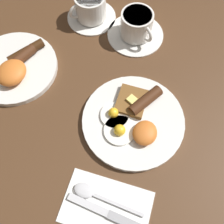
% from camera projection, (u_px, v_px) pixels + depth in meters
% --- Properties ---
extents(ground_plane, '(3.00, 3.00, 0.00)m').
position_uv_depth(ground_plane, '(133.00, 122.00, 0.63)').
color(ground_plane, '#4C301C').
extents(breakfast_plate_near, '(0.24, 0.24, 0.04)m').
position_uv_depth(breakfast_plate_near, '(133.00, 120.00, 0.62)').
color(breakfast_plate_near, silver).
rests_on(breakfast_plate_near, ground_plane).
extents(breakfast_plate_far, '(0.23, 0.23, 0.05)m').
position_uv_depth(breakfast_plate_far, '(14.00, 67.00, 0.69)').
color(breakfast_plate_far, silver).
rests_on(breakfast_plate_far, ground_plane).
extents(teacup_near, '(0.16, 0.16, 0.08)m').
position_uv_depth(teacup_near, '(136.00, 27.00, 0.72)').
color(teacup_near, silver).
rests_on(teacup_near, ground_plane).
extents(teacup_far, '(0.14, 0.14, 0.08)m').
position_uv_depth(teacup_far, '(91.00, 9.00, 0.75)').
color(teacup_far, silver).
rests_on(teacup_far, ground_plane).
extents(napkin, '(0.13, 0.19, 0.01)m').
position_uv_depth(napkin, '(107.00, 207.00, 0.55)').
color(napkin, white).
rests_on(napkin, ground_plane).
extents(knife, '(0.02, 0.17, 0.01)m').
position_uv_depth(knife, '(109.00, 214.00, 0.54)').
color(knife, silver).
rests_on(knife, napkin).
extents(spoon, '(0.03, 0.16, 0.01)m').
position_uv_depth(spoon, '(92.00, 194.00, 0.56)').
color(spoon, silver).
rests_on(spoon, napkin).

